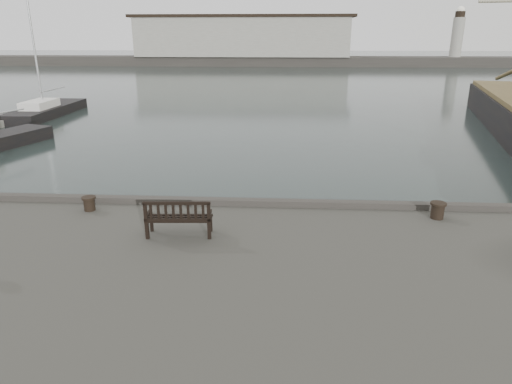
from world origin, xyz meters
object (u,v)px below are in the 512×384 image
bench (179,224)px  bollard_right (438,210)px  bollard_left (89,204)px  yacht_d (47,113)px

bench → bollard_right: bearing=9.5°
bollard_left → yacht_d: size_ratio=0.03×
bench → yacht_d: (-17.23, 26.61, -1.63)m
bollard_left → yacht_d: 28.84m
bollard_left → bollard_right: bearing=-0.0°
bollard_left → yacht_d: bearing=119.6°
bench → yacht_d: yacht_d is taller
bollard_right → yacht_d: size_ratio=0.04×
bollard_left → bollard_right: bollard_right is taller
bench → bollard_left: (-3.00, 1.58, -0.10)m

